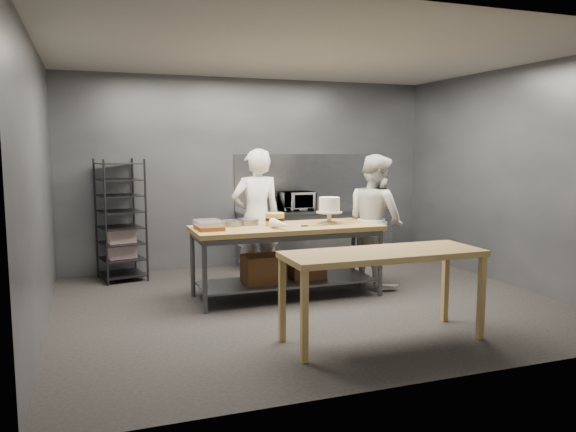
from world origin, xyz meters
The scene contains 16 objects.
ground centered at (0.00, 0.00, 0.00)m, with size 6.00×6.00×0.00m, color black.
back_wall centered at (0.00, 2.50, 1.50)m, with size 6.00×0.04×3.00m, color #4C4F54.
work_table centered at (-0.18, 0.41, 0.57)m, with size 2.40×0.90×0.92m.
near_counter centered at (0.19, -1.46, 0.81)m, with size 2.00×0.70×0.90m.
back_counter centered at (1.00, 2.18, 0.45)m, with size 2.60×0.60×0.90m.
splashback_panel centered at (1.00, 2.48, 1.35)m, with size 2.60×0.02×0.90m, color slate.
speed_rack centered at (-2.09, 2.10, 0.86)m, with size 0.72×0.76×1.75m.
chef_behind centered at (-0.35, 1.09, 0.95)m, with size 0.69×0.45×1.89m, color white.
chef_right centered at (1.20, 0.56, 0.91)m, with size 0.88×0.69×1.82m, color silver.
microwave centered at (0.65, 2.18, 1.05)m, with size 0.54×0.37×0.30m, color black.
frosted_cake_stand centered at (0.44, 0.41, 1.14)m, with size 0.34×0.34×0.35m.
layer_cake centered at (-0.29, 0.48, 1.00)m, with size 0.24×0.24×0.16m.
cake_pans centered at (-0.69, 0.64, 0.96)m, with size 0.49×0.33×0.07m.
piping_bag centered at (-0.32, 0.12, 0.98)m, with size 0.12×0.12×0.38m, color silver.
offset_spatula centered at (0.12, 0.25, 0.93)m, with size 0.36×0.02×0.02m.
pastry_clamshells centered at (-1.16, 0.40, 0.98)m, with size 0.32×0.43×0.11m.
Camera 1 is at (-2.53, -6.25, 1.91)m, focal length 35.00 mm.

